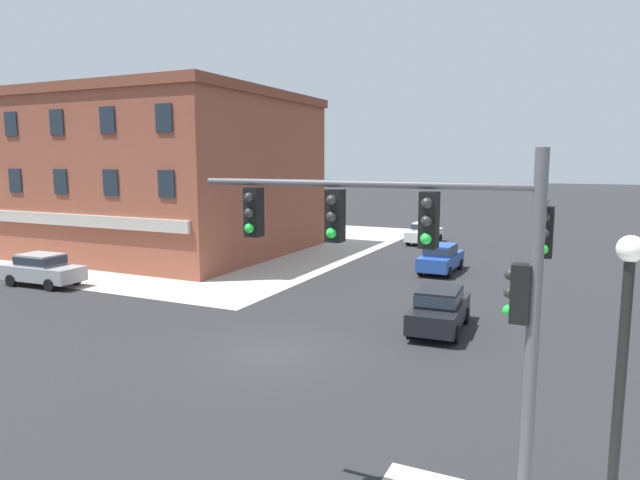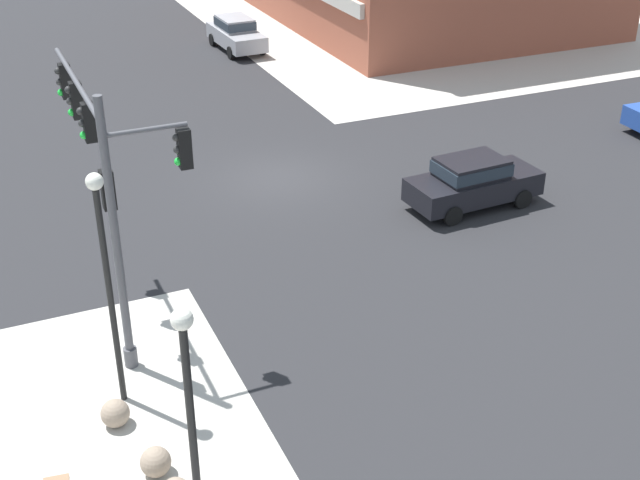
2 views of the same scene
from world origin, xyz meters
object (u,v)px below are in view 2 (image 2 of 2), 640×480
(bollard_sphere_curb_a, at_px, (115,413))
(street_lamp_mid_sidewalk, at_px, (190,413))
(car_main_southbound_far, at_px, (473,180))
(traffic_signal_main, at_px, (106,171))
(street_lamp_corner_near, at_px, (106,266))
(car_main_northbound_near, at_px, (236,32))
(bollard_sphere_curb_b, at_px, (156,462))

(bollard_sphere_curb_a, height_order, street_lamp_mid_sidewalk, street_lamp_mid_sidewalk)
(street_lamp_mid_sidewalk, distance_m, car_main_southbound_far, 16.23)
(traffic_signal_main, xyz_separation_m, car_main_southbound_far, (-2.85, 11.95, -3.58))
(street_lamp_corner_near, relative_size, street_lamp_mid_sidewalk, 1.05)
(street_lamp_corner_near, height_order, street_lamp_mid_sidewalk, street_lamp_corner_near)
(street_lamp_mid_sidewalk, xyz_separation_m, car_main_southbound_far, (-10.38, 12.24, -2.42))
(street_lamp_mid_sidewalk, xyz_separation_m, car_main_northbound_near, (-31.07, 11.20, -2.42))
(traffic_signal_main, relative_size, car_main_southbound_far, 1.49)
(bollard_sphere_curb_a, relative_size, car_main_southbound_far, 0.14)
(street_lamp_corner_near, bearing_deg, street_lamp_mid_sidewalk, 3.74)
(traffic_signal_main, height_order, bollard_sphere_curb_b, traffic_signal_main)
(bollard_sphere_curb_a, distance_m, car_main_southbound_far, 14.30)
(traffic_signal_main, height_order, bollard_sphere_curb_a, traffic_signal_main)
(traffic_signal_main, relative_size, car_main_northbound_near, 1.50)
(car_main_southbound_far, bearing_deg, street_lamp_mid_sidewalk, -49.70)
(car_main_southbound_far, bearing_deg, street_lamp_corner_near, -67.06)
(bollard_sphere_curb_b, relative_size, car_main_northbound_near, 0.14)
(street_lamp_mid_sidewalk, distance_m, car_main_northbound_near, 33.12)
(traffic_signal_main, bearing_deg, bollard_sphere_curb_a, -16.24)
(car_main_northbound_near, bearing_deg, car_main_southbound_far, 2.88)
(traffic_signal_main, xyz_separation_m, car_main_northbound_near, (-23.54, 10.91, -3.58))
(traffic_signal_main, xyz_separation_m, bollard_sphere_curb_a, (3.29, -0.96, -4.18))
(traffic_signal_main, relative_size, street_lamp_mid_sidewalk, 1.26)
(bollard_sphere_curb_b, bearing_deg, car_main_northbound_near, 158.23)
(traffic_signal_main, xyz_separation_m, street_lamp_corner_near, (2.47, -0.62, -1.03))
(bollard_sphere_curb_b, relative_size, car_main_southbound_far, 0.14)
(traffic_signal_main, xyz_separation_m, street_lamp_mid_sidewalk, (7.53, -0.29, -1.16))
(street_lamp_mid_sidewalk, height_order, car_main_southbound_far, street_lamp_mid_sidewalk)
(traffic_signal_main, distance_m, street_lamp_corner_near, 2.75)
(bollard_sphere_curb_a, xyz_separation_m, street_lamp_corner_near, (-0.82, 0.34, 3.15))
(traffic_signal_main, distance_m, bollard_sphere_curb_a, 5.41)
(street_lamp_mid_sidewalk, bearing_deg, car_main_northbound_near, 160.18)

